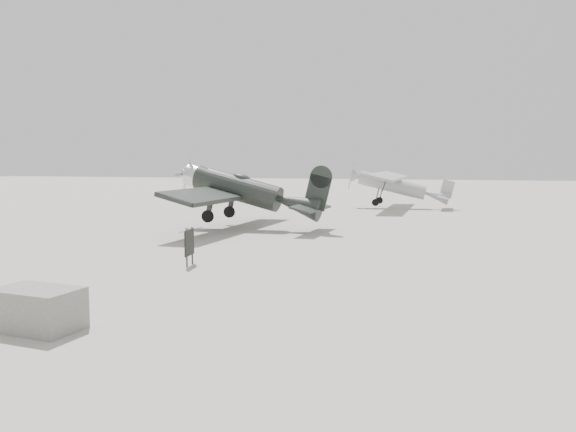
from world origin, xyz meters
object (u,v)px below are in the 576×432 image
highwing_monoplane (396,183)px  sign_board (189,243)px  equipment_block (38,309)px  lowwing_monoplane (249,192)px

highwing_monoplane → sign_board: highwing_monoplane is taller
sign_board → equipment_block: bearing=-96.9°
equipment_block → lowwing_monoplane: bearing=93.3°
sign_board → highwing_monoplane: bearing=71.4°
highwing_monoplane → sign_board: (-5.42, -23.96, -1.07)m
lowwing_monoplane → sign_board: (1.11, -9.80, -1.14)m
lowwing_monoplane → equipment_block: bearing=-81.1°
highwing_monoplane → equipment_block: bearing=-97.1°
highwing_monoplane → sign_board: size_ratio=8.17×
lowwing_monoplane → highwing_monoplane: 15.59m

